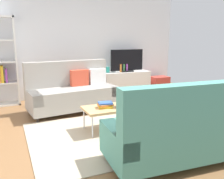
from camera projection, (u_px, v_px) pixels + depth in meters
ground_plane at (112, 128)px, 4.44m from camera, size 7.68×7.68×0.00m
wall_far at (71, 44)px, 6.65m from camera, size 6.40×0.12×2.90m
area_rug at (117, 133)px, 4.19m from camera, size 2.90×2.20×0.01m
couch_beige at (72, 91)px, 5.42m from camera, size 1.98×1.05×1.10m
couch_green at (180, 130)px, 3.14m from camera, size 1.96×0.97×1.10m
coffee_table at (115, 108)px, 4.31m from camera, size 1.10×0.56×0.42m
tv_console at (126, 82)px, 7.18m from camera, size 1.40×0.44×0.64m
tv at (127, 61)px, 7.03m from camera, size 1.00×0.20×0.64m
storage_trunk at (159, 84)px, 7.54m from camera, size 0.52×0.40×0.44m
potted_plant at (122, 97)px, 4.26m from camera, size 0.20×0.20×0.31m
table_book_0 at (105, 106)px, 4.24m from camera, size 0.28×0.24×0.04m
table_book_1 at (105, 105)px, 4.23m from camera, size 0.26×0.21×0.03m
table_book_2 at (105, 103)px, 4.23m from camera, size 0.27×0.23×0.03m
vase_0 at (107, 70)px, 6.91m from camera, size 0.13×0.13×0.16m
vase_1 at (113, 69)px, 6.99m from camera, size 0.12×0.12×0.16m
bottle_0 at (121, 68)px, 6.97m from camera, size 0.05×0.05×0.23m
bottle_1 at (124, 68)px, 7.01m from camera, size 0.05×0.05×0.23m
bottle_2 at (127, 68)px, 7.05m from camera, size 0.05×0.05×0.23m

